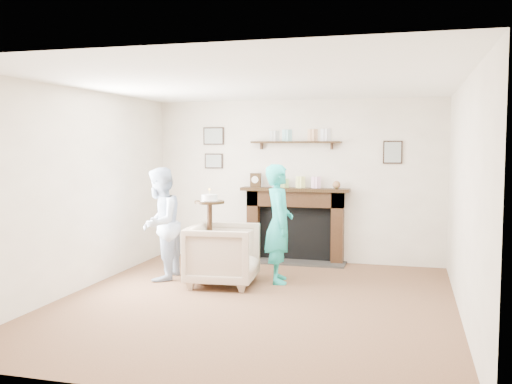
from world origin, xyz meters
TOP-DOWN VIEW (x-y plane):
  - ground at (0.00, 0.00)m, footprint 5.00×5.00m
  - room_shell at (-0.00, 0.69)m, footprint 4.54×5.02m
  - armchair at (-0.61, 0.71)m, footprint 0.94×0.92m
  - man at (-1.52, 0.78)m, footprint 0.62×0.77m
  - woman at (0.05, 1.05)m, footprint 0.52×0.65m
  - pedestal_table at (-0.80, 0.74)m, footprint 0.39×0.39m

SIDE VIEW (x-z plane):
  - ground at x=0.00m, z-range 0.00..0.00m
  - armchair at x=-0.61m, z-range -0.40..0.40m
  - man at x=-1.52m, z-range -0.75..0.75m
  - woman at x=0.05m, z-range -0.78..0.78m
  - pedestal_table at x=-0.80m, z-range 0.14..1.39m
  - room_shell at x=0.00m, z-range 0.36..2.88m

